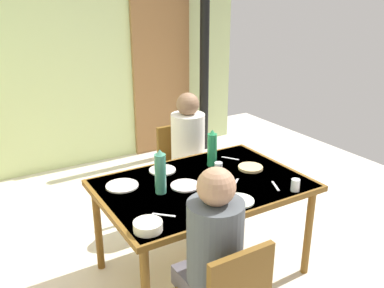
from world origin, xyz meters
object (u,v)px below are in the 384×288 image
object	(u,v)px
water_bottle_green_near	(212,149)
water_bottle_green_far	(160,173)
serving_bowl_center	(148,226)
chair_far_diner	(181,166)
person_near_diner	(213,243)
dining_table	(203,191)
person_far_diner	(189,141)

from	to	relation	value
water_bottle_green_near	water_bottle_green_far	xyz separation A→B (m)	(-0.56, -0.21, 0.01)
serving_bowl_center	chair_far_diner	bearing A→B (deg)	53.32
chair_far_diner	person_near_diner	distance (m)	1.73
dining_table	serving_bowl_center	size ratio (longest dim) A/B	8.61
dining_table	water_bottle_green_near	xyz separation A→B (m)	(0.23, 0.23, 0.21)
person_far_diner	water_bottle_green_far	distance (m)	0.94
chair_far_diner	person_near_diner	size ratio (longest dim) A/B	1.13
dining_table	serving_bowl_center	distance (m)	0.71
person_far_diner	dining_table	bearing A→B (deg)	67.00
water_bottle_green_near	serving_bowl_center	size ratio (longest dim) A/B	1.74
chair_far_diner	water_bottle_green_near	xyz separation A→B (m)	(-0.07, -0.62, 0.39)
chair_far_diner	serving_bowl_center	distance (m)	1.54
person_near_diner	water_bottle_green_far	distance (m)	0.74
water_bottle_green_far	serving_bowl_center	distance (m)	0.49
chair_far_diner	person_far_diner	size ratio (longest dim) A/B	1.13
person_far_diner	water_bottle_green_near	bearing A→B (deg)	81.61
water_bottle_green_near	chair_far_diner	bearing A→B (deg)	83.44
person_far_diner	water_bottle_green_far	bearing A→B (deg)	47.85
dining_table	person_far_diner	bearing A→B (deg)	67.00
person_far_diner	water_bottle_green_far	world-z (taller)	person_far_diner
person_far_diner	serving_bowl_center	bearing A→B (deg)	50.00
chair_far_diner	water_bottle_green_near	size ratio (longest dim) A/B	2.94
dining_table	water_bottle_green_far	world-z (taller)	water_bottle_green_far
person_near_diner	person_far_diner	bearing A→B (deg)	64.28
dining_table	water_bottle_green_far	bearing A→B (deg)	176.46
chair_far_diner	water_bottle_green_far	bearing A→B (deg)	52.90
water_bottle_green_near	serving_bowl_center	distance (m)	1.03
person_near_diner	water_bottle_green_far	bearing A→B (deg)	85.33
water_bottle_green_far	chair_far_diner	bearing A→B (deg)	52.90
person_far_diner	water_bottle_green_far	xyz separation A→B (m)	(-0.63, -0.69, 0.11)
water_bottle_green_far	person_near_diner	bearing A→B (deg)	-94.67
water_bottle_green_near	water_bottle_green_far	size ratio (longest dim) A/B	0.94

